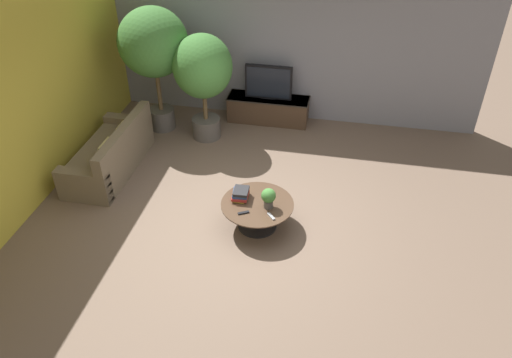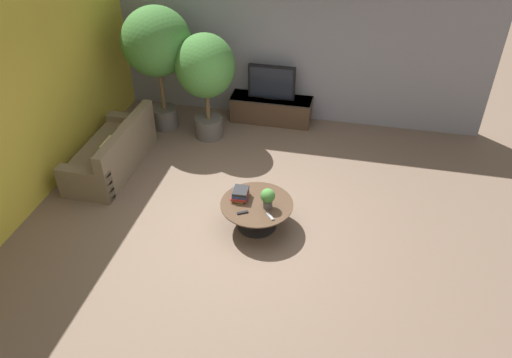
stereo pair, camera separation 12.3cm
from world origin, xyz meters
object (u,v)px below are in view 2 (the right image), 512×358
television (272,82)px  potted_palm_tall (157,45)px  potted_palm_corner (205,71)px  media_console (271,109)px  coffee_table (257,210)px  couch_by_wall (113,154)px  potted_plant_tabletop (268,197)px

television → potted_palm_tall: 2.20m
potted_palm_corner → potted_palm_tall: bearing=170.4°
media_console → coffee_table: bearing=-82.6°
couch_by_wall → potted_palm_tall: 2.06m
television → coffee_table: 3.19m
coffee_table → potted_palm_tall: size_ratio=0.45×
coffee_table → television: bearing=97.4°
potted_palm_corner → television: bearing=38.6°
potted_palm_tall → coffee_table: bearing=-46.4°
coffee_table → couch_by_wall: 2.84m
television → couch_by_wall: television is taller
potted_palm_tall → potted_palm_corner: (0.92, -0.16, -0.33)m
television → potted_palm_corner: 1.39m
coffee_table → potted_plant_tabletop: size_ratio=3.39×
television → potted_palm_corner: potted_palm_corner is taller
media_console → couch_by_wall: size_ratio=0.81×
television → coffee_table: (0.41, -3.12, -0.53)m
media_console → potted_palm_tall: potted_palm_tall is taller
coffee_table → potted_palm_corner: bearing=121.7°
couch_by_wall → potted_palm_tall: (0.34, 1.53, 1.34)m
potted_palm_tall → couch_by_wall: bearing=-102.6°
media_console → potted_palm_tall: (-1.94, -0.66, 1.36)m
potted_palm_tall → potted_plant_tabletop: size_ratio=7.52×
coffee_table → couch_by_wall: size_ratio=0.54×
coffee_table → potted_palm_corner: 2.89m
media_console → potted_palm_corner: potted_palm_corner is taller
coffee_table → potted_palm_tall: bearing=133.6°
media_console → coffee_table: (0.41, -3.12, 0.03)m
coffee_table → couch_by_wall: couch_by_wall is taller
coffee_table → potted_palm_corner: (-1.42, 2.31, 1.01)m
media_console → potted_palm_corner: size_ratio=0.81×
potted_palm_tall → television: bearing=18.8°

